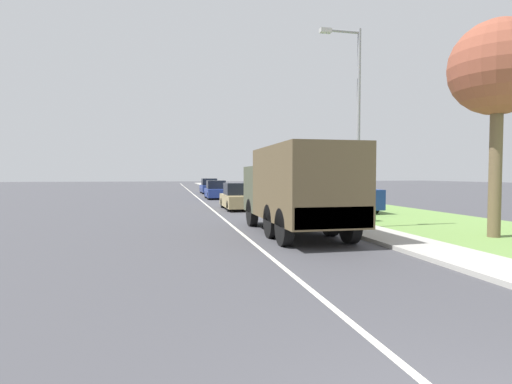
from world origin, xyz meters
TOP-DOWN VIEW (x-y plane):
  - ground_plane at (0.00, 40.00)m, footprint 180.00×180.00m
  - lane_centre_stripe at (0.00, 40.00)m, footprint 0.12×120.00m
  - sidewalk_right at (4.50, 40.00)m, footprint 1.80×120.00m
  - grass_strip_right at (8.90, 40.00)m, footprint 7.00×120.00m
  - military_truck at (1.84, 11.42)m, footprint 2.40×7.08m
  - car_nearest_ahead at (1.55, 22.08)m, footprint 1.72×4.28m
  - car_second_ahead at (1.47, 33.16)m, footprint 1.75×4.01m
  - car_third_ahead at (1.88, 43.54)m, footprint 1.85×4.64m
  - pickup_truck at (7.54, 19.87)m, footprint 1.92×5.43m
  - lamp_post at (4.56, 12.58)m, footprint 1.69×0.24m
  - tree_near_right at (8.11, 9.37)m, footprint 3.11×3.11m
  - utility_box at (6.20, 14.47)m, footprint 0.55×0.45m

SIDE VIEW (x-z plane):
  - ground_plane at x=0.00m, z-range 0.00..0.00m
  - lane_centre_stripe at x=0.00m, z-range 0.00..0.00m
  - grass_strip_right at x=8.90m, z-range 0.00..0.02m
  - sidewalk_right at x=4.50m, z-range 0.00..0.12m
  - utility_box at x=6.20m, z-range 0.02..0.72m
  - car_nearest_ahead at x=1.55m, z-range -0.09..1.53m
  - car_second_ahead at x=1.47m, z-range -0.09..1.53m
  - car_third_ahead at x=1.88m, z-range -0.09..1.61m
  - pickup_truck at x=7.54m, z-range -0.04..1.85m
  - military_truck at x=1.84m, z-range 0.16..3.20m
  - lamp_post at x=4.56m, z-range 0.80..8.46m
  - tree_near_right at x=8.11m, z-range 1.98..9.16m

